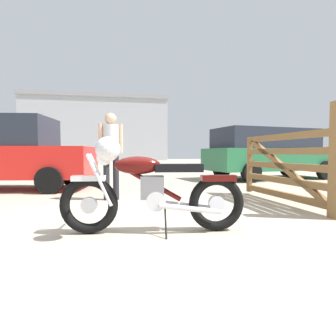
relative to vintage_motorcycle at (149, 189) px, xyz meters
name	(u,v)px	position (x,y,z in m)	size (l,w,h in m)	color
ground_plane	(145,225)	(-0.02, 0.34, -0.49)	(80.00, 80.00, 0.00)	tan
vintage_motorcycle	(149,189)	(0.00, 0.00, 0.00)	(2.08, 0.73, 1.07)	black
timber_gate	(294,165)	(2.54, 1.22, 0.21)	(0.31, 2.54, 1.60)	brown
bystander	(111,147)	(-0.53, 2.35, 0.53)	(0.46, 0.30, 1.66)	black
white_estate_far	(8,152)	(-3.12, 4.30, 0.43)	(4.04, 2.11, 1.78)	black
red_hatchback_near	(270,152)	(4.74, 6.05, 0.45)	(4.95, 2.62, 1.74)	black
industrial_building	(99,131)	(-4.00, 37.79, 3.66)	(18.40, 12.50, 8.27)	#9EA0A8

